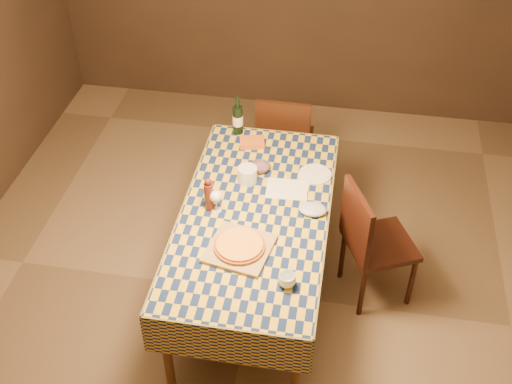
% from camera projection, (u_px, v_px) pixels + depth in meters
% --- Properties ---
extents(room, '(5.00, 5.10, 2.70)m').
position_uv_depth(room, '(255.00, 138.00, 3.68)').
color(room, brown).
rests_on(room, ground).
extents(dining_table, '(0.94, 1.84, 0.77)m').
position_uv_depth(dining_table, '(255.00, 221.00, 4.10)').
color(dining_table, brown).
rests_on(dining_table, ground).
extents(cutting_board, '(0.42, 0.42, 0.02)m').
position_uv_depth(cutting_board, '(240.00, 249.00, 3.80)').
color(cutting_board, '#9B7A48').
rests_on(cutting_board, dining_table).
extents(pizza, '(0.40, 0.40, 0.03)m').
position_uv_depth(pizza, '(239.00, 245.00, 3.78)').
color(pizza, '#924418').
rests_on(pizza, cutting_board).
extents(pepper_mill, '(0.07, 0.07, 0.24)m').
position_uv_depth(pepper_mill, '(209.00, 195.00, 4.01)').
color(pepper_mill, '#4A1911').
rests_on(pepper_mill, dining_table).
extents(bowl, '(0.17, 0.17, 0.04)m').
position_uv_depth(bowl, '(260.00, 168.00, 4.37)').
color(bowl, '#59414B').
rests_on(bowl, dining_table).
extents(wine_glass, '(0.09, 0.09, 0.16)m').
position_uv_depth(wine_glass, '(216.00, 197.00, 4.00)').
color(wine_glass, silver).
rests_on(wine_glass, dining_table).
extents(wine_bottle, '(0.08, 0.08, 0.31)m').
position_uv_depth(wine_bottle, '(238.00, 119.00, 4.65)').
color(wine_bottle, black).
rests_on(wine_bottle, dining_table).
extents(deli_tub, '(0.17, 0.17, 0.11)m').
position_uv_depth(deli_tub, '(247.00, 175.00, 4.26)').
color(deli_tub, silver).
rests_on(deli_tub, dining_table).
extents(takeout_container, '(0.20, 0.16, 0.04)m').
position_uv_depth(takeout_container, '(252.00, 142.00, 4.59)').
color(takeout_container, '#BB5C18').
rests_on(takeout_container, dining_table).
extents(white_plate, '(0.26, 0.26, 0.01)m').
position_uv_depth(white_plate, '(315.00, 174.00, 4.34)').
color(white_plate, white).
rests_on(white_plate, dining_table).
extents(tumbler, '(0.13, 0.13, 0.08)m').
position_uv_depth(tumbler, '(287.00, 280.00, 3.57)').
color(tumbler, white).
rests_on(tumbler, dining_table).
extents(flour_patch, '(0.28, 0.22, 0.00)m').
position_uv_depth(flour_patch, '(287.00, 189.00, 4.23)').
color(flour_patch, silver).
rests_on(flour_patch, dining_table).
extents(flour_bag, '(0.21, 0.18, 0.05)m').
position_uv_depth(flour_bag, '(313.00, 209.00, 4.04)').
color(flour_bag, '#A3B2D1').
rests_on(flour_bag, dining_table).
extents(chair_far, '(0.43, 0.43, 0.93)m').
position_uv_depth(chair_far, '(284.00, 139.00, 5.08)').
color(chair_far, black).
rests_on(chair_far, ground).
extents(chair_right, '(0.56, 0.56, 0.93)m').
position_uv_depth(chair_right, '(370.00, 239.00, 4.23)').
color(chair_right, black).
rests_on(chair_right, ground).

